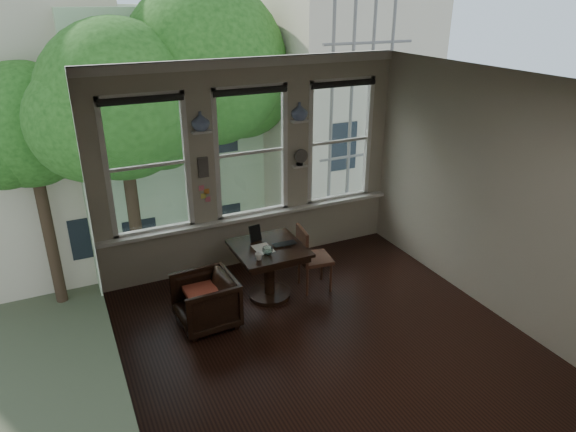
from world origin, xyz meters
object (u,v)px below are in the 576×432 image
side_chair_right (315,258)px  laptop (286,246)px  armchair_left (206,302)px  mug (259,256)px  table (269,272)px

side_chair_right → laptop: (-0.45, -0.03, 0.30)m
armchair_left → mug: size_ratio=7.72×
side_chair_right → mug: side_chair_right is taller
armchair_left → mug: 0.85m
mug → table: bearing=46.8°
side_chair_right → mug: 0.99m
laptop → mug: bearing=-156.3°
table → armchair_left: bearing=-165.3°
laptop → mug: (-0.46, -0.18, 0.03)m
side_chair_right → laptop: size_ratio=2.96×
laptop → mug: 0.49m
table → mug: bearing=-133.2°
armchair_left → mug: mug is taller
mug → side_chair_right: bearing=13.2°
armchair_left → table: bearing=102.4°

